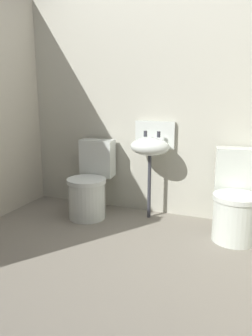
% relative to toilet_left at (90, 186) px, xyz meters
% --- Properties ---
extents(ground_plane, '(3.40, 2.95, 0.08)m').
position_rel_toilet_left_xyz_m(ground_plane, '(0.65, -0.92, -0.36)').
color(ground_plane, gray).
extents(wall_back, '(3.40, 0.10, 2.29)m').
position_rel_toilet_left_xyz_m(wall_back, '(0.65, 0.40, 0.82)').
color(wall_back, beige).
rests_on(wall_back, ground).
extents(toilet_left, '(0.42, 0.61, 0.78)m').
position_rel_toilet_left_xyz_m(toilet_left, '(0.00, 0.00, 0.00)').
color(toilet_left, silver).
rests_on(toilet_left, ground).
extents(toilet_right, '(0.46, 0.64, 0.78)m').
position_rel_toilet_left_xyz_m(toilet_right, '(1.45, 0.00, 0.00)').
color(toilet_right, silver).
rests_on(toilet_right, ground).
extents(sink, '(0.42, 0.35, 0.99)m').
position_rel_toilet_left_xyz_m(sink, '(0.60, 0.19, 0.43)').
color(sink, '#363840').
rests_on(sink, ground).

